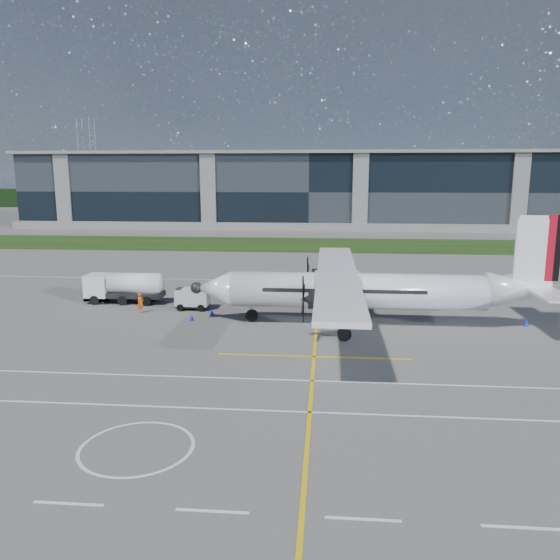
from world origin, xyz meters
name	(u,v)px	position (x,y,z in m)	size (l,w,h in m)	color
ground	(301,252)	(0.00, 40.00, 0.00)	(400.00, 400.00, 0.00)	#5F5C5A
grass_strip	(304,245)	(0.00, 48.00, 0.02)	(400.00, 18.00, 0.04)	#18320D
terminal_building	(310,191)	(0.00, 80.00, 7.50)	(120.00, 20.00, 15.00)	black
tree_line	(316,199)	(0.00, 140.00, 3.00)	(400.00, 6.00, 6.00)	black
pylon_west	(88,162)	(-80.00, 150.00, 15.00)	(9.00, 4.60, 30.00)	gray
yellow_taxiway_centerline	(318,299)	(3.00, 10.00, 0.01)	(0.20, 70.00, 0.01)	yellow
white_lane_line	(247,410)	(0.00, -14.00, 0.01)	(90.00, 0.15, 0.01)	white
turboprop_aircraft	(371,270)	(6.93, 1.73, 4.14)	(26.58, 27.57, 8.27)	white
fuel_tanker_truck	(119,288)	(-14.34, 7.04, 1.32)	(7.06, 2.30, 2.65)	silver
baggage_tug	(193,299)	(-7.38, 5.26, 0.86)	(2.87, 1.72, 1.72)	white
ground_crew_person	(140,302)	(-11.28, 3.63, 0.94)	(0.76, 0.54, 1.87)	#F25907
safety_cone_tail	(526,323)	(18.50, 2.27, 0.25)	(0.36, 0.36, 0.50)	#0E22EE
safety_cone_nose_stbd	(212,312)	(-5.42, 3.54, 0.25)	(0.36, 0.36, 0.50)	#0E22EE
safety_cone_fwd	(192,317)	(-6.57, 1.62, 0.25)	(0.36, 0.36, 0.50)	#0E22EE
safety_cone_stbdwing	(330,283)	(4.04, 15.91, 0.25)	(0.36, 0.36, 0.50)	#0E22EE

